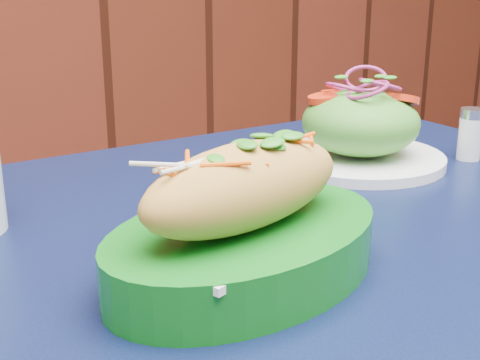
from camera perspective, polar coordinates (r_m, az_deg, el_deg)
cafe_table at (r=0.66m, az=9.80°, el=-11.61°), size 0.84×0.84×0.75m
banh_mi_basket at (r=0.51m, az=0.45°, el=-3.77°), size 0.27×0.20×0.12m
salad_plate at (r=0.82m, az=10.21°, el=4.24°), size 0.21×0.21×0.11m
salt_shaker at (r=0.88m, az=19.05°, el=3.72°), size 0.03×0.03×0.06m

